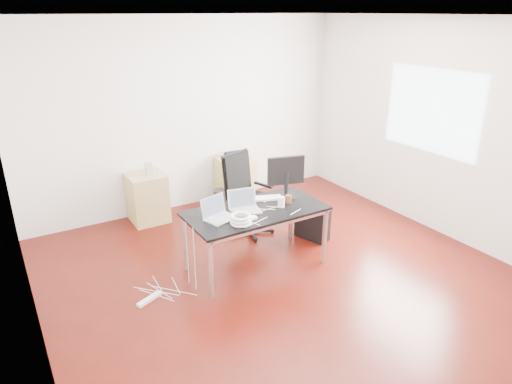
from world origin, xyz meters
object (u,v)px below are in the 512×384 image
desk (256,214)px  filing_cabinet_left (148,198)px  filing_cabinet_right (235,180)px  office_chair (245,190)px  pc_tower (312,223)px

desk → filing_cabinet_left: size_ratio=2.29×
desk → filing_cabinet_left: 2.03m
desk → filing_cabinet_right: bearing=68.0°
office_chair → filing_cabinet_left: office_chair is taller
desk → filing_cabinet_right: size_ratio=2.29×
filing_cabinet_left → filing_cabinet_right: bearing=0.0°
filing_cabinet_right → pc_tower: size_ratio=1.56×
filing_cabinet_right → desk: bearing=-112.0°
filing_cabinet_left → pc_tower: filing_cabinet_left is taller
office_chair → filing_cabinet_right: 1.12m
office_chair → filing_cabinet_right: size_ratio=1.54×
pc_tower → filing_cabinet_left: bearing=117.2°
office_chair → filing_cabinet_left: bearing=116.2°
pc_tower → filing_cabinet_right: bearing=80.4°
desk → pc_tower: (1.01, 0.22, -0.46)m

